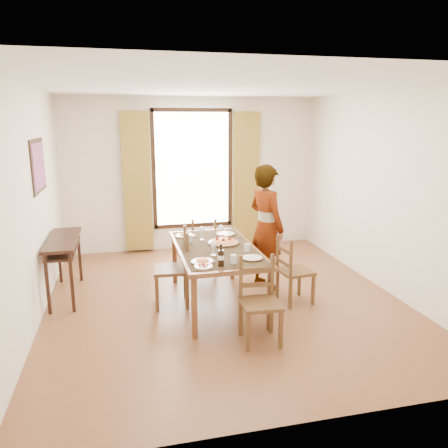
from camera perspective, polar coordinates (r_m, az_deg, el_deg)
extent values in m
plane|color=#523019|center=(5.85, 0.01, -9.77)|extent=(5.00, 5.00, 0.00)
cube|color=silver|center=(7.89, -4.18, 6.47)|extent=(4.50, 0.10, 2.70)
cube|color=silver|center=(3.14, 10.54, -4.49)|extent=(4.50, 0.10, 2.70)
cube|color=silver|center=(5.41, -23.87, 2.13)|extent=(0.10, 5.00, 2.70)
cube|color=silver|center=(6.35, 20.22, 3.98)|extent=(0.10, 5.00, 2.70)
cube|color=white|center=(5.39, 0.01, 17.87)|extent=(4.50, 5.00, 0.04)
cube|color=white|center=(7.84, -4.16, 7.17)|extent=(1.30, 0.04, 2.00)
cube|color=olive|center=(7.72, -11.29, 5.34)|extent=(0.48, 0.10, 2.40)
cube|color=olive|center=(8.02, 2.90, 5.89)|extent=(0.48, 0.10, 2.40)
cube|color=black|center=(5.94, -23.11, 7.03)|extent=(0.02, 0.86, 0.66)
cube|color=red|center=(5.94, -23.02, 7.03)|extent=(0.01, 0.76, 0.56)
cube|color=black|center=(6.08, -20.35, -1.94)|extent=(0.38, 1.20, 0.04)
cube|color=black|center=(6.11, -20.26, -3.02)|extent=(0.34, 1.10, 0.03)
cube|color=black|center=(5.70, -22.06, -7.33)|extent=(0.04, 0.04, 0.76)
cube|color=black|center=(6.73, -20.72, -4.06)|extent=(0.04, 0.04, 0.76)
cube|color=black|center=(5.66, -19.24, -7.23)|extent=(0.04, 0.04, 0.76)
cube|color=black|center=(6.70, -18.34, -3.96)|extent=(0.04, 0.04, 0.76)
cube|color=brown|center=(5.49, -1.04, -3.29)|extent=(0.97, 1.84, 0.05)
cube|color=black|center=(5.48, -1.05, -3.01)|extent=(0.90, 1.70, 0.01)
cube|color=brown|center=(4.75, -3.92, -10.89)|extent=(0.06, 0.06, 0.70)
cube|color=brown|center=(6.35, -6.47, -4.58)|extent=(0.06, 0.06, 0.70)
cube|color=brown|center=(4.94, 6.05, -9.92)|extent=(0.06, 0.06, 0.70)
cube|color=brown|center=(6.49, 1.05, -4.07)|extent=(0.06, 0.06, 0.70)
cube|color=brown|center=(5.57, -6.93, -5.92)|extent=(0.47, 0.47, 0.04)
cube|color=brown|center=(5.82, -8.79, -7.55)|extent=(0.04, 0.04, 0.47)
cube|color=brown|center=(5.83, -5.09, -7.41)|extent=(0.04, 0.04, 0.47)
cube|color=brown|center=(5.48, -8.76, -8.94)|extent=(0.04, 0.04, 0.47)
cube|color=brown|center=(5.49, -4.81, -8.78)|extent=(0.04, 0.04, 0.47)
cube|color=brown|center=(5.68, -5.09, -2.75)|extent=(0.04, 0.04, 0.52)
cube|color=brown|center=(5.32, -4.81, -3.87)|extent=(0.04, 0.04, 0.52)
cube|color=brown|center=(5.53, -4.93, -4.32)|extent=(0.05, 0.37, 0.05)
cube|color=brown|center=(5.48, -4.97, -2.46)|extent=(0.05, 0.37, 0.05)
cube|color=brown|center=(6.69, -2.67, -2.95)|extent=(0.44, 0.44, 0.04)
cube|color=brown|center=(6.92, -1.35, -4.19)|extent=(0.04, 0.04, 0.42)
cube|color=brown|center=(6.60, -1.11, -5.06)|extent=(0.04, 0.04, 0.42)
cube|color=brown|center=(6.90, -4.12, -4.26)|extent=(0.04, 0.04, 0.42)
cube|color=brown|center=(6.58, -4.03, -5.15)|extent=(0.04, 0.04, 0.42)
cube|color=brown|center=(6.46, -1.12, -1.38)|extent=(0.03, 0.03, 0.46)
cube|color=brown|center=(6.45, -4.09, -1.45)|extent=(0.03, 0.03, 0.46)
cube|color=brown|center=(6.48, -2.59, -2.21)|extent=(0.33, 0.07, 0.05)
cube|color=brown|center=(6.43, -2.61, -0.78)|extent=(0.33, 0.07, 0.05)
cube|color=brown|center=(4.65, 4.79, -10.36)|extent=(0.42, 0.42, 0.04)
cube|color=brown|center=(4.55, 3.14, -13.90)|extent=(0.04, 0.04, 0.43)
cube|color=brown|center=(4.85, 2.19, -12.06)|extent=(0.04, 0.04, 0.43)
cube|color=brown|center=(4.64, 7.43, -13.45)|extent=(0.04, 0.04, 0.43)
cube|color=brown|center=(4.93, 6.20, -11.69)|extent=(0.04, 0.04, 0.43)
cube|color=brown|center=(4.68, 2.21, -6.96)|extent=(0.03, 0.03, 0.48)
cube|color=brown|center=(4.77, 6.31, -6.67)|extent=(0.03, 0.03, 0.48)
cube|color=brown|center=(4.76, 4.26, -7.90)|extent=(0.35, 0.04, 0.05)
cube|color=brown|center=(4.70, 4.29, -5.94)|extent=(0.35, 0.04, 0.05)
cube|color=brown|center=(5.69, 9.32, -6.13)|extent=(0.44, 0.44, 0.04)
cube|color=brown|center=(5.71, 11.56, -8.37)|extent=(0.04, 0.04, 0.42)
cube|color=brown|center=(5.55, 8.65, -8.92)|extent=(0.04, 0.04, 0.42)
cube|color=brown|center=(5.97, 9.80, -7.30)|extent=(0.04, 0.04, 0.42)
cube|color=brown|center=(5.81, 6.97, -7.79)|extent=(0.04, 0.04, 0.42)
cube|color=brown|center=(5.39, 8.72, -4.61)|extent=(0.03, 0.03, 0.46)
cube|color=brown|center=(5.67, 7.02, -3.66)|extent=(0.03, 0.03, 0.46)
cube|color=brown|center=(5.56, 7.82, -5.04)|extent=(0.07, 0.33, 0.05)
cube|color=brown|center=(5.51, 7.87, -3.39)|extent=(0.07, 0.33, 0.05)
imported|color=#919399|center=(6.04, 5.52, -0.40)|extent=(0.91, 0.85, 1.73)
cylinder|color=silver|center=(5.27, 3.02, -3.11)|extent=(0.07, 0.07, 0.10)
cylinder|color=silver|center=(5.69, -4.48, -1.85)|extent=(0.07, 0.07, 0.10)
cylinder|color=silver|center=(4.84, 1.24, -4.61)|extent=(0.07, 0.07, 0.10)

